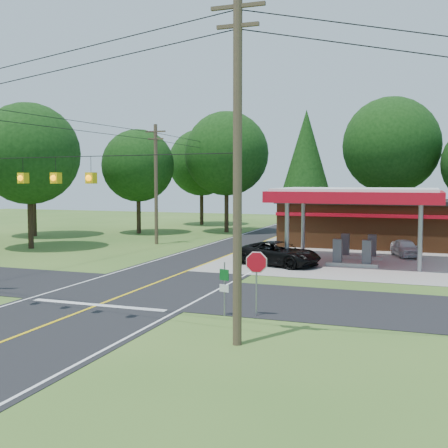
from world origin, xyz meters
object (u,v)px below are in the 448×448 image
(gas_canopy, at_px, (356,198))
(octagonal_stop_sign, at_px, (256,267))
(sedan_car, at_px, (405,248))
(suv_car, at_px, (278,254))

(gas_canopy, height_order, octagonal_stop_sign, gas_canopy)
(gas_canopy, height_order, sedan_car, gas_canopy)
(sedan_car, distance_m, octagonal_stop_sign, 20.76)
(sedan_car, relative_size, octagonal_stop_sign, 1.35)
(sedan_car, bearing_deg, suv_car, -155.33)
(suv_car, distance_m, sedan_car, 10.20)
(suv_car, bearing_deg, gas_canopy, -38.19)
(sedan_car, xyz_separation_m, octagonal_stop_sign, (-5.00, -20.10, 1.36))
(suv_car, relative_size, octagonal_stop_sign, 2.07)
(sedan_car, bearing_deg, octagonal_stop_sign, -122.64)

